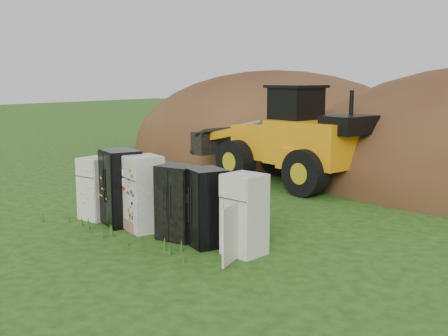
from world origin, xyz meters
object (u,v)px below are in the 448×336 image
at_px(fridge_leftmost, 96,188).
at_px(wheel_loader, 277,134).
at_px(fridge_open_door, 245,214).
at_px(fridge_black_side, 121,188).
at_px(fridge_sticker, 144,194).
at_px(fridge_dark_mid, 179,202).
at_px(fridge_black_right, 206,207).

height_order(fridge_leftmost, wheel_loader, wheel_loader).
xyz_separation_m(fridge_open_door, wheel_loader, (-3.84, 7.23, 0.84)).
height_order(fridge_open_door, wheel_loader, wheel_loader).
bearing_deg(fridge_black_side, fridge_sticker, 18.62).
xyz_separation_m(fridge_leftmost, fridge_sticker, (1.76, -0.02, 0.10)).
xyz_separation_m(fridge_dark_mid, fridge_open_door, (1.80, 0.02, -0.00)).
xyz_separation_m(fridge_sticker, fridge_open_door, (2.91, 0.01, -0.06)).
bearing_deg(fridge_dark_mid, fridge_black_side, 173.32).
bearing_deg(fridge_sticker, fridge_open_door, 20.04).
bearing_deg(fridge_sticker, fridge_black_side, -163.28).
height_order(fridge_dark_mid, fridge_black_right, fridge_black_right).
bearing_deg(fridge_sticker, fridge_black_right, 19.58).
bearing_deg(fridge_black_right, fridge_black_side, -156.45).
height_order(fridge_dark_mid, wheel_loader, wheel_loader).
height_order(fridge_black_right, fridge_open_door, fridge_black_right).
relative_size(fridge_leftmost, fridge_black_right, 0.95).
bearing_deg(wheel_loader, fridge_open_door, -50.65).
distance_m(fridge_black_side, fridge_black_right, 2.76).
xyz_separation_m(fridge_dark_mid, fridge_black_right, (0.80, -0.00, 0.00)).
distance_m(fridge_dark_mid, wheel_loader, 7.57).
relative_size(fridge_leftmost, fridge_dark_mid, 0.95).
bearing_deg(fridge_dark_mid, wheel_loader, 100.66).
distance_m(fridge_black_side, fridge_sticker, 0.85).
bearing_deg(fridge_sticker, wheel_loader, 117.15).
bearing_deg(fridge_black_side, wheel_loader, 112.39).
xyz_separation_m(fridge_black_side, fridge_black_right, (2.76, -0.05, -0.09)).
distance_m(fridge_dark_mid, fridge_open_door, 1.80).
bearing_deg(fridge_open_door, fridge_sticker, -174.42).
distance_m(fridge_leftmost, fridge_sticker, 1.76).
xyz_separation_m(fridge_black_right, fridge_open_door, (1.00, 0.02, -0.00)).
height_order(fridge_sticker, fridge_dark_mid, fridge_sticker).
relative_size(fridge_dark_mid, wheel_loader, 0.24).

